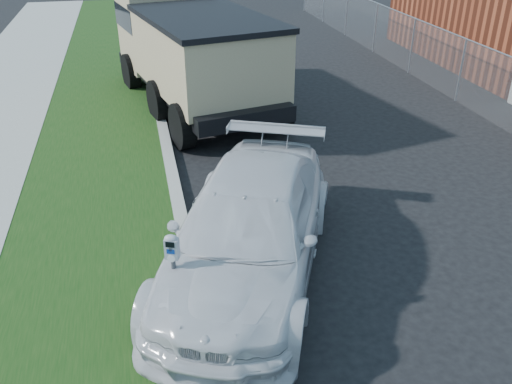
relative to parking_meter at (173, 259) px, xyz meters
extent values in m
plane|color=black|center=(2.91, 0.75, -1.11)|extent=(120.00, 120.00, 0.00)
cube|color=gray|center=(0.31, 2.75, -1.03)|extent=(0.25, 50.00, 0.15)
cube|color=#11340E|center=(-1.29, 2.75, -1.04)|extent=(3.00, 50.00, 0.13)
plane|color=slate|center=(8.91, 7.75, -0.21)|extent=(0.00, 30.00, 30.00)
cylinder|color=gray|center=(8.91, 7.75, 0.69)|extent=(0.04, 30.00, 0.04)
cylinder|color=gray|center=(8.91, 7.75, -0.21)|extent=(0.06, 0.06, 1.80)
cylinder|color=gray|center=(8.91, 10.75, -0.21)|extent=(0.06, 0.06, 1.80)
cylinder|color=gray|center=(8.91, 13.75, -0.21)|extent=(0.06, 0.06, 1.80)
cylinder|color=gray|center=(8.91, 16.75, -0.21)|extent=(0.06, 0.06, 1.80)
cylinder|color=gray|center=(8.91, 19.75, -0.21)|extent=(0.06, 0.06, 1.80)
cylinder|color=#3F4247|center=(0.00, 0.00, -0.49)|extent=(0.08, 0.08, 0.98)
cube|color=gray|center=(0.00, 0.00, 0.17)|extent=(0.21, 0.18, 0.29)
ellipsoid|color=gray|center=(0.00, 0.00, 0.32)|extent=(0.22, 0.18, 0.11)
cube|color=black|center=(-0.02, -0.06, 0.27)|extent=(0.11, 0.05, 0.08)
cube|color=navy|center=(-0.02, -0.06, 0.16)|extent=(0.10, 0.05, 0.07)
cylinder|color=silver|center=(-0.02, -0.06, 0.05)|extent=(0.10, 0.05, 0.11)
cube|color=#3F4247|center=(-0.02, -0.06, 0.19)|extent=(0.04, 0.02, 0.05)
imported|color=silver|center=(1.26, 1.09, -0.33)|extent=(4.19, 5.81, 1.56)
cube|color=black|center=(1.42, 8.86, -0.31)|extent=(3.90, 7.44, 0.39)
cube|color=#978461|center=(0.87, 11.34, 0.61)|extent=(2.97, 2.51, 2.21)
cube|color=black|center=(0.87, 11.34, 1.05)|extent=(3.01, 2.53, 0.66)
cube|color=#978461|center=(1.61, 7.99, 0.61)|extent=(3.59, 5.11, 1.77)
cube|color=black|center=(1.61, 7.99, 1.53)|extent=(3.73, 5.24, 0.13)
cube|color=black|center=(0.65, 12.37, -0.39)|extent=(2.63, 0.73, 0.33)
cylinder|color=black|center=(-0.35, 10.96, -0.55)|extent=(0.58, 1.16, 1.11)
cylinder|color=black|center=(2.14, 11.51, -0.55)|extent=(0.58, 1.16, 1.11)
cylinder|color=black|center=(0.30, 8.04, -0.55)|extent=(0.58, 1.16, 1.11)
cylinder|color=black|center=(2.78, 8.59, -0.55)|extent=(0.58, 1.16, 1.11)
cylinder|color=black|center=(0.73, 6.10, -0.55)|extent=(0.58, 1.16, 1.11)
cylinder|color=black|center=(3.21, 6.64, -0.55)|extent=(0.58, 1.16, 1.11)
camera|label=1|loc=(-0.22, -5.89, 4.15)|focal=38.00mm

